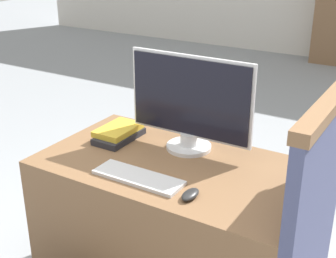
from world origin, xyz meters
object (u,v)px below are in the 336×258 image
Objects in this scene: monitor at (190,103)px; keyboard at (138,177)px; mouse at (190,194)px; book_stack at (119,133)px.

keyboard is (-0.04, -0.39, -0.23)m from monitor.
monitor is at bearing 119.59° from mouse.
keyboard is at bearing -95.24° from monitor.
mouse is 0.39× the size of book_stack.
monitor is 2.34× the size of book_stack.
keyboard is at bearing -42.42° from book_stack.
keyboard is 3.81× the size of mouse.
monitor is 0.43m from book_stack.
keyboard is 1.49× the size of book_stack.
keyboard is at bearing 175.99° from mouse.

